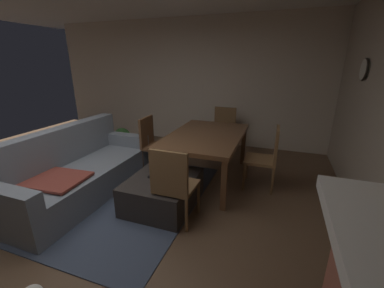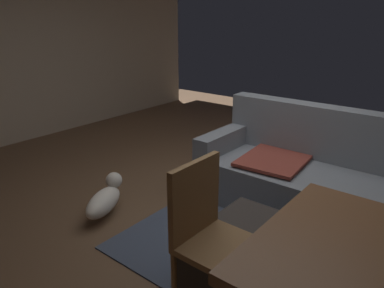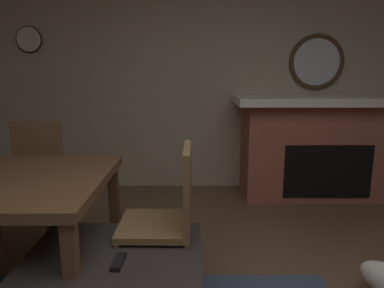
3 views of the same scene
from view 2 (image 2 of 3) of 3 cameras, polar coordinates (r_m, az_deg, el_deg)
floor at (r=3.46m, az=6.51°, el=-10.75°), size 8.57×8.57×0.00m
wall_left at (r=5.74m, az=-25.53°, el=13.87°), size 0.12×6.62×2.71m
area_rug at (r=3.09m, az=17.12°, el=-15.55°), size 2.60×2.00×0.01m
couch at (r=3.53m, az=19.64°, el=-5.30°), size 2.21×0.90×0.93m
ottoman_coffee_table at (r=2.53m, az=12.16°, el=-18.52°), size 0.96×0.81×0.39m
tv_remote at (r=2.50m, az=12.57°, el=-13.25°), size 0.06×0.16×0.02m
dining_chair_west at (r=2.26m, az=2.62°, el=-12.99°), size 0.45×0.45×0.93m
small_dog at (r=3.42m, az=-13.40°, el=-8.31°), size 0.39×0.56×0.29m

